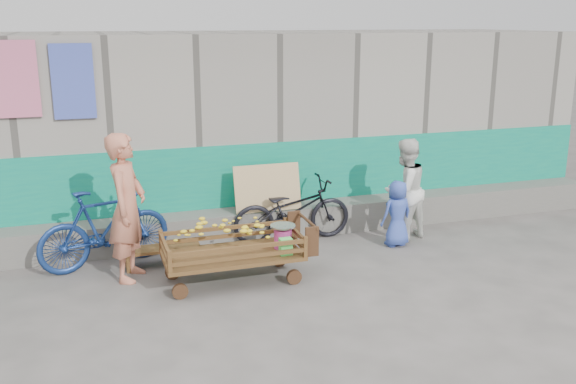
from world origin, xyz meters
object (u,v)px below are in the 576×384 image
object	(u,v)px
bicycle_blue	(105,228)
child	(397,213)
woman	(404,190)
bicycle_dark	(292,210)
bench	(160,252)
vendor_man	(127,207)
banana_cart	(230,242)

from	to	relation	value
bicycle_blue	child	bearing A→B (deg)	-113.36
woman	bicycle_dark	distance (m)	1.69
bench	child	size ratio (longest dim) A/B	1.09
vendor_man	bicycle_dark	size ratio (longest dim) A/B	1.04
bench	woman	xyz separation A→B (m)	(3.61, -0.01, 0.57)
banana_cart	child	bearing A→B (deg)	12.44
bicycle_dark	vendor_man	bearing A→B (deg)	105.80
vendor_man	woman	world-z (taller)	vendor_man
bench	bicycle_dark	size ratio (longest dim) A/B	0.59
banana_cart	woman	distance (m)	2.97
vendor_man	child	distance (m)	3.81
child	bicycle_dark	xyz separation A→B (m)	(-1.38, 0.67, -0.01)
bicycle_dark	bicycle_blue	xyz separation A→B (m)	(-2.68, -0.20, 0.06)
child	vendor_man	bearing A→B (deg)	-6.37
banana_cart	vendor_man	bearing A→B (deg)	155.69
bench	vendor_man	size ratio (longest dim) A/B	0.56
child	bicycle_blue	bearing A→B (deg)	-13.70
vendor_man	woman	bearing A→B (deg)	-62.79
woman	child	distance (m)	0.43
woman	bicycle_blue	bearing A→B (deg)	-22.79
woman	bicycle_blue	size ratio (longest dim) A/B	0.85
child	bicycle_dark	size ratio (longest dim) A/B	0.54
bench	woman	world-z (taller)	woman
bench	child	world-z (taller)	child
banana_cart	bicycle_blue	bearing A→B (deg)	144.11
bench	child	distance (m)	3.40
bicycle_blue	vendor_man	bearing A→B (deg)	-168.69
vendor_man	bicycle_blue	size ratio (longest dim) A/B	1.05
banana_cart	child	xyz separation A→B (m)	(2.61, 0.58, -0.05)
woman	child	xyz separation A→B (m)	(-0.23, -0.24, -0.28)
bicycle_dark	woman	bearing A→B (deg)	-105.86
banana_cart	bicycle_dark	world-z (taller)	bicycle_dark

